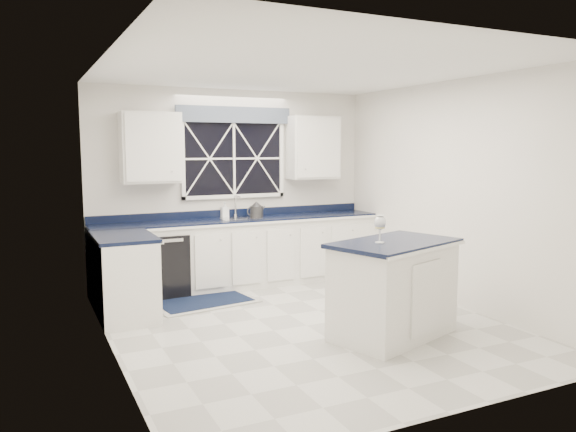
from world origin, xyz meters
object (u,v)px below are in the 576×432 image
dishwasher (162,264)px  kettle (256,210)px  island (393,289)px  soap_bottle (225,210)px  wine_glass (380,224)px  faucet (236,206)px

dishwasher → kettle: (1.35, 0.06, 0.63)m
island → soap_bottle: (-0.79, 2.84, 0.55)m
dishwasher → wine_glass: size_ratio=3.00×
island → wine_glass: wine_glass is taller
island → kettle: (-0.38, 2.68, 0.55)m
kettle → soap_bottle: 0.44m
soap_bottle → wine_glass: bearing=-78.1°
kettle → soap_bottle: (-0.41, 0.16, 0.01)m
dishwasher → island: (1.73, -2.62, 0.08)m
faucet → soap_bottle: bearing=170.8°
kettle → island: bearing=-95.9°
faucet → island: size_ratio=0.20×
soap_bottle → kettle: bearing=-21.4°
kettle → faucet: bearing=137.7°
kettle → wine_glass: 2.71m
dishwasher → kettle: bearing=2.5°
island → kettle: 2.76m
faucet → island: (0.63, -2.81, -0.61)m
faucet → soap_bottle: faucet is taller
wine_glass → soap_bottle: 2.92m
wine_glass → kettle: bearing=94.1°
island → soap_bottle: bearing=87.2°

